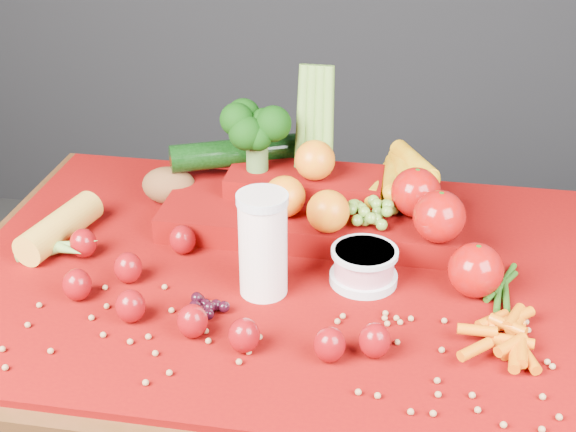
% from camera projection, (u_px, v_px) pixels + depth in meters
% --- Properties ---
extents(table, '(1.10, 0.80, 0.75)m').
position_uv_depth(table, '(286.00, 322.00, 1.37)').
color(table, '#37220C').
rests_on(table, ground).
extents(red_cloth, '(1.05, 0.75, 0.01)m').
position_uv_depth(red_cloth, '(286.00, 272.00, 1.32)').
color(red_cloth, '#670603').
rests_on(red_cloth, table).
extents(milk_glass, '(0.08, 0.08, 0.17)m').
position_uv_depth(milk_glass, '(263.00, 241.00, 1.21)').
color(milk_glass, white).
rests_on(milk_glass, red_cloth).
extents(yogurt_bowl, '(0.11, 0.11, 0.06)m').
position_uv_depth(yogurt_bowl, '(364.00, 265.00, 1.27)').
color(yogurt_bowl, silver).
rests_on(yogurt_bowl, red_cloth).
extents(strawberry_scatter, '(0.54, 0.28, 0.06)m').
position_uv_depth(strawberry_scatter, '(188.00, 294.00, 1.20)').
color(strawberry_scatter, maroon).
rests_on(strawberry_scatter, red_cloth).
extents(dark_grape_cluster, '(0.06, 0.05, 0.03)m').
position_uv_depth(dark_grape_cluster, '(211.00, 306.00, 1.20)').
color(dark_grape_cluster, black).
rests_on(dark_grape_cluster, red_cloth).
extents(soybean_scatter, '(0.84, 0.24, 0.01)m').
position_uv_depth(soybean_scatter, '(261.00, 341.00, 1.14)').
color(soybean_scatter, '#A07044').
rests_on(soybean_scatter, red_cloth).
extents(corn_ear, '(0.21, 0.25, 0.06)m').
position_uv_depth(corn_ear, '(59.00, 241.00, 1.35)').
color(corn_ear, gold).
rests_on(corn_ear, red_cloth).
extents(potato, '(0.10, 0.08, 0.07)m').
position_uv_depth(potato, '(169.00, 186.00, 1.50)').
color(potato, brown).
rests_on(potato, red_cloth).
extents(baby_carrot_pile, '(0.17, 0.17, 0.03)m').
position_uv_depth(baby_carrot_pile, '(500.00, 337.00, 1.13)').
color(baby_carrot_pile, '#CE5A07').
rests_on(baby_carrot_pile, red_cloth).
extents(green_bean_pile, '(0.14, 0.12, 0.01)m').
position_uv_depth(green_bean_pile, '(500.00, 290.00, 1.25)').
color(green_bean_pile, '#225112').
rests_on(green_bean_pile, red_cloth).
extents(produce_mound, '(0.60, 0.38, 0.27)m').
position_uv_depth(produce_mound, '(329.00, 197.00, 1.41)').
color(produce_mound, '#670603').
rests_on(produce_mound, red_cloth).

